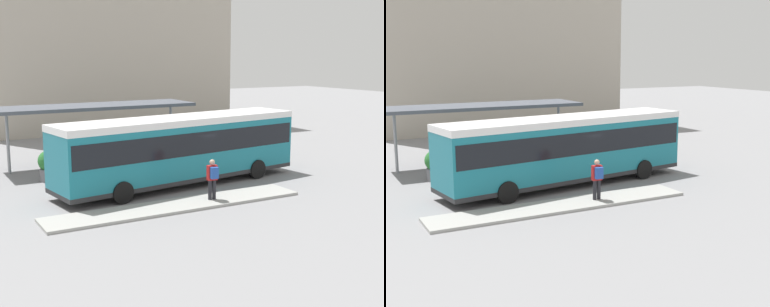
{
  "view_description": "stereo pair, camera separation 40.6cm",
  "coord_description": "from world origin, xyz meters",
  "views": [
    {
      "loc": [
        -11.58,
        -21.85,
        6.11
      ],
      "look_at": [
        0.62,
        0.0,
        1.46
      ],
      "focal_mm": 50.0,
      "sensor_mm": 36.0,
      "label": 1
    },
    {
      "loc": [
        -11.22,
        -22.05,
        6.11
      ],
      "look_at": [
        0.62,
        0.0,
        1.46
      ],
      "focal_mm": 50.0,
      "sensor_mm": 36.0,
      "label": 2
    }
  ],
  "objects": [
    {
      "name": "bicycle_blue",
      "position": [
        8.89,
        5.16,
        0.34
      ],
      "size": [
        0.48,
        1.56,
        0.68
      ],
      "rotation": [
        0.0,
        0.0,
        -1.45
      ],
      "color": "black",
      "rests_on": "ground_plane"
    },
    {
      "name": "pedestrian_waiting",
      "position": [
        -0.27,
        -3.36,
        1.1
      ],
      "size": [
        0.44,
        0.46,
        1.71
      ],
      "rotation": [
        0.0,
        0.0,
        1.48
      ],
      "color": "#232328",
      "rests_on": "curb_island"
    },
    {
      "name": "bicycle_white",
      "position": [
        9.03,
        4.48,
        0.35
      ],
      "size": [
        0.48,
        1.59,
        0.69
      ],
      "rotation": [
        0.0,
        0.0,
        -1.45
      ],
      "color": "black",
      "rests_on": "ground_plane"
    },
    {
      "name": "city_bus",
      "position": [
        0.01,
        0.0,
        1.9
      ],
      "size": [
        12.61,
        4.17,
        3.25
      ],
      "rotation": [
        0.0,
        0.0,
        0.14
      ],
      "color": "#197284",
      "rests_on": "ground_plane"
    },
    {
      "name": "bicycle_black",
      "position": [
        8.95,
        5.83,
        0.37
      ],
      "size": [
        0.48,
        1.7,
        0.74
      ],
      "rotation": [
        0.0,
        0.0,
        -1.5
      ],
      "color": "black",
      "rests_on": "ground_plane"
    },
    {
      "name": "ground_plane",
      "position": [
        0.0,
        0.0,
        0.0
      ],
      "size": [
        120.0,
        120.0,
        0.0
      ],
      "primitive_type": "plane",
      "color": "gray"
    },
    {
      "name": "bicycle_yellow",
      "position": [
        8.89,
        3.81,
        0.34
      ],
      "size": [
        0.48,
        1.59,
        0.68
      ],
      "rotation": [
        0.0,
        0.0,
        1.52
      ],
      "color": "black",
      "rests_on": "ground_plane"
    },
    {
      "name": "station_building",
      "position": [
        4.16,
        24.91,
        9.88
      ],
      "size": [
        20.6,
        14.0,
        19.76
      ],
      "color": "#B2A899",
      "rests_on": "ground_plane"
    },
    {
      "name": "curb_island",
      "position": [
        -1.88,
        -3.27,
        0.06
      ],
      "size": [
        11.06,
        1.8,
        0.12
      ],
      "color": "#9E9E99",
      "rests_on": "ground_plane"
    },
    {
      "name": "station_shelter",
      "position": [
        -1.96,
        6.42,
        3.25
      ],
      "size": [
        11.05,
        3.15,
        3.39
      ],
      "color": "#4C515B",
      "rests_on": "ground_plane"
    },
    {
      "name": "potted_planter_near_shelter",
      "position": [
        -2.26,
        4.15,
        0.77
      ],
      "size": [
        0.99,
        0.99,
        1.47
      ],
      "color": "slate",
      "rests_on": "ground_plane"
    },
    {
      "name": "potted_planter_far_side",
      "position": [
        -5.26,
        3.84,
        0.79
      ],
      "size": [
        1.03,
        1.03,
        1.52
      ],
      "color": "slate",
      "rests_on": "ground_plane"
    }
  ]
}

